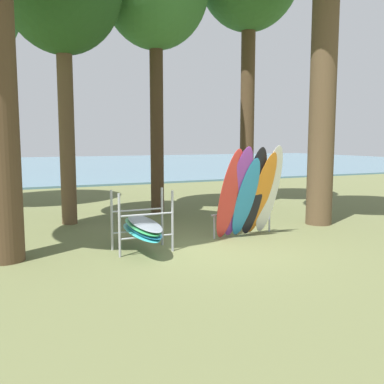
{
  "coord_description": "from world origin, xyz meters",
  "views": [
    {
      "loc": [
        -4.22,
        -8.0,
        2.27
      ],
      "look_at": [
        -0.2,
        0.87,
        1.1
      ],
      "focal_mm": 40.92,
      "sensor_mm": 36.0,
      "label": 1
    }
  ],
  "objects": [
    {
      "name": "lake_water",
      "position": [
        0.0,
        31.09,
        0.05
      ],
      "size": [
        80.0,
        36.0,
        0.1
      ],
      "primitive_type": "cube",
      "color": "slate",
      "rests_on": "ground"
    },
    {
      "name": "ground_plane",
      "position": [
        0.0,
        0.0,
        0.0
      ],
      "size": [
        80.0,
        80.0,
        0.0
      ],
      "primitive_type": "plane",
      "color": "#60663D"
    },
    {
      "name": "board_storage_rack",
      "position": [
        -1.52,
        0.42,
        0.5
      ],
      "size": [
        1.15,
        2.13,
        1.25
      ],
      "color": "#9EA0A5",
      "rests_on": "ground"
    },
    {
      "name": "leaning_board_pile",
      "position": [
        1.12,
        0.56,
        1.02
      ],
      "size": [
        1.77,
        1.04,
        2.15
      ],
      "color": "red",
      "rests_on": "ground"
    }
  ]
}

